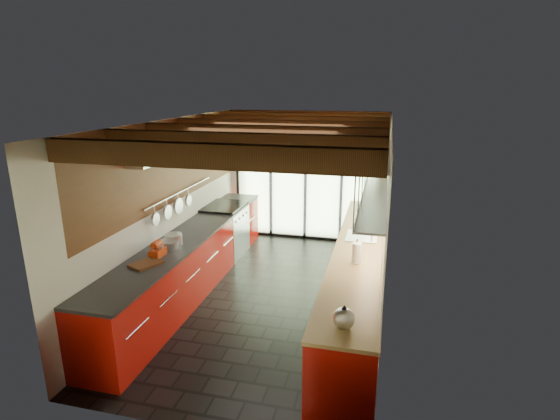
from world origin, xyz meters
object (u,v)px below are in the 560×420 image
at_px(soap_bottle, 364,217).
at_px(bowl, 363,225).
at_px(paper_towel, 357,253).
at_px(stand_mixer, 158,250).
at_px(kettle, 344,317).

xyz_separation_m(soap_bottle, bowl, (0.00, -0.28, -0.06)).
height_order(paper_towel, soap_bottle, paper_towel).
distance_m(paper_towel, bowl, 1.48).
bearing_deg(paper_towel, bowl, 90.00).
height_order(stand_mixer, kettle, kettle).
bearing_deg(bowl, soap_bottle, 90.00).
bearing_deg(kettle, soap_bottle, 90.00).
relative_size(stand_mixer, bowl, 0.98).
bearing_deg(paper_towel, stand_mixer, -171.37).
height_order(kettle, bowl, kettle).
bearing_deg(soap_bottle, paper_towel, -90.00).
xyz_separation_m(kettle, paper_towel, (-0.00, 1.56, 0.03)).
xyz_separation_m(stand_mixer, kettle, (2.54, -1.18, 0.02)).
relative_size(stand_mixer, paper_towel, 0.77).
xyz_separation_m(stand_mixer, paper_towel, (2.54, 0.39, 0.04)).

